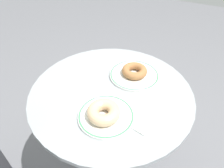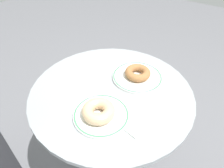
% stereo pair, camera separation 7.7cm
% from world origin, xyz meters
% --- Properties ---
extents(cafe_table, '(0.65, 0.65, 0.72)m').
position_xyz_m(cafe_table, '(0.00, 0.00, 0.51)').
color(cafe_table, '#999EA3').
rests_on(cafe_table, ground).
extents(plate_left, '(0.19, 0.19, 0.01)m').
position_xyz_m(plate_left, '(-0.13, -0.05, 0.73)').
color(plate_left, white).
rests_on(plate_left, cafe_table).
extents(plate_right, '(0.21, 0.21, 0.01)m').
position_xyz_m(plate_right, '(0.13, -0.05, 0.73)').
color(plate_right, white).
rests_on(plate_right, cafe_table).
extents(donut_glazed, '(0.13, 0.13, 0.04)m').
position_xyz_m(donut_glazed, '(-0.14, -0.04, 0.75)').
color(donut_glazed, '#E0B789').
rests_on(donut_glazed, plate_left).
extents(donut_cinnamon, '(0.15, 0.15, 0.03)m').
position_xyz_m(donut_cinnamon, '(0.13, -0.05, 0.75)').
color(donut_cinnamon, '#A36B3D').
rests_on(donut_cinnamon, plate_right).
extents(paper_napkin, '(0.17, 0.14, 0.01)m').
position_xyz_m(paper_napkin, '(-0.06, -0.15, 0.72)').
color(paper_napkin, white).
rests_on(paper_napkin, cafe_table).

